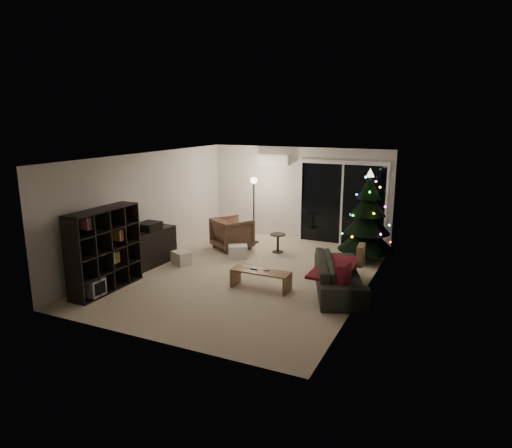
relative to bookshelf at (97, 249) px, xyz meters
The scene contains 18 objects.
room 4.37m from the bookshelf, 51.65° to the left, with size 6.50×7.51×2.60m.
bookshelf is the anchor object (origin of this frame).
media_cabinet 1.66m from the bookshelf, 90.00° to the left, with size 0.49×1.30×0.81m, color black.
stereo 1.61m from the bookshelf, 90.00° to the left, with size 0.41×0.49×0.17m, color black.
armchair 3.72m from the bookshelf, 73.13° to the left, with size 0.85×0.88×0.80m, color brown.
ottoman 3.99m from the bookshelf, 72.15° to the left, with size 0.53×0.53×0.48m, color silver.
cardboard_box_a 2.12m from the bookshelf, 72.23° to the left, with size 0.42×0.32×0.30m, color white.
cardboard_box_b 3.35m from the bookshelf, 61.63° to the left, with size 0.44×0.33×0.31m, color white.
side_table 4.39m from the bookshelf, 58.94° to the left, with size 0.37×0.37×0.47m, color black.
floor_lamp 4.49m from the bookshelf, 72.85° to the left, with size 0.27×0.27×1.70m, color black.
sofa 4.70m from the bookshelf, 23.14° to the left, with size 2.17×0.85×0.63m, color black.
sofa_throw 4.60m from the bookshelf, 23.63° to the left, with size 0.68×1.56×0.05m, color #5B1517.
cushion_a 5.19m from the bookshelf, 28.67° to the left, with size 0.13×0.42×0.42m, color #A3835D.
cushion_b 4.71m from the bookshelf, 14.63° to the left, with size 0.13×0.42×0.42m, color #5B1517.
coffee_table 3.22m from the bookshelf, 24.35° to the left, with size 1.17×0.41×0.37m, color #906B48, non-canonical shape.
remote_a 3.06m from the bookshelf, 25.52° to the left, with size 0.15×0.04×0.02m, color black.
remote_b 3.30m from the bookshelf, 24.42° to the left, with size 0.14×0.04×0.02m, color slate.
christmas_tree 5.96m from the bookshelf, 43.16° to the left, with size 1.32×1.32×2.13m, color black.
Camera 1 is at (4.10, -8.27, 3.28)m, focal length 32.00 mm.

